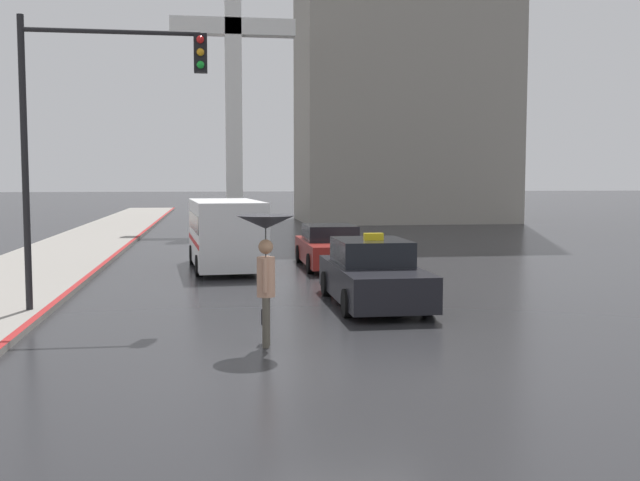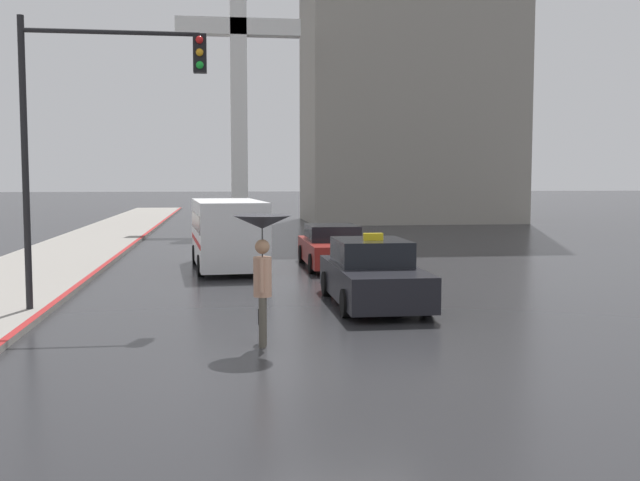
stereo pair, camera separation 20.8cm
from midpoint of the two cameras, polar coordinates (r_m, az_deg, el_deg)
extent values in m
plane|color=#262628|center=(11.51, 2.57, -9.70)|extent=(300.00, 300.00, 0.00)
cube|color=black|center=(17.04, 4.40, -3.13)|extent=(1.80, 4.67, 0.75)
cube|color=black|center=(17.19, 4.25, -0.86)|extent=(1.58, 2.10, 0.57)
cylinder|color=black|center=(15.89, 8.51, -4.61)|extent=(0.20, 0.60, 0.60)
cylinder|color=black|center=(15.51, 2.40, -4.79)|extent=(0.20, 0.60, 0.60)
cylinder|color=black|center=(18.66, 6.04, -3.19)|extent=(0.20, 0.60, 0.60)
cylinder|color=black|center=(18.33, 0.83, -3.30)|extent=(0.20, 0.60, 0.60)
cube|color=yellow|center=(16.93, 4.42, 0.29)|extent=(0.44, 0.16, 0.16)
cube|color=maroon|center=(24.17, 1.25, -0.84)|extent=(1.80, 4.66, 0.69)
cube|color=black|center=(24.35, 1.17, 0.61)|extent=(1.58, 2.10, 0.50)
cylinder|color=black|center=(22.93, 3.92, -1.69)|extent=(0.20, 0.60, 0.60)
cylinder|color=black|center=(22.66, -0.33, -1.75)|extent=(0.20, 0.60, 0.60)
cylinder|color=black|center=(25.75, 2.64, -0.97)|extent=(0.20, 0.60, 0.60)
cylinder|color=black|center=(25.51, -1.15, -1.02)|extent=(0.20, 0.60, 0.60)
cube|color=white|center=(23.85, -6.78, 0.64)|extent=(2.43, 5.53, 2.01)
cube|color=black|center=(23.83, -6.79, 1.48)|extent=(2.41, 5.11, 0.52)
cube|color=red|center=(23.87, -6.78, 0.02)|extent=(2.43, 5.32, 0.14)
cylinder|color=black|center=(22.44, -3.96, -1.79)|extent=(0.25, 0.64, 0.63)
cylinder|color=black|center=(22.25, -8.81, -1.89)|extent=(0.25, 0.64, 0.63)
cylinder|color=black|center=(25.63, -4.99, -0.98)|extent=(0.25, 0.64, 0.63)
cylinder|color=black|center=(25.46, -9.24, -1.06)|extent=(0.25, 0.64, 0.63)
cylinder|color=#4C473D|center=(12.79, -3.96, -6.26)|extent=(0.14, 0.14, 0.86)
cylinder|color=#4C473D|center=(13.01, -3.88, -6.08)|extent=(0.14, 0.14, 0.86)
cylinder|color=tan|center=(12.78, -3.94, -2.78)|extent=(0.35, 0.35, 0.68)
sphere|color=#997051|center=(12.72, -3.95, -0.47)|extent=(0.25, 0.25, 0.25)
cylinder|color=tan|center=(12.58, -4.01, -2.66)|extent=(0.08, 0.08, 0.58)
cylinder|color=tan|center=(12.97, -3.87, -2.44)|extent=(0.08, 0.08, 0.58)
cone|color=#232328|center=(12.69, -3.96, 1.41)|extent=(1.00, 1.00, 0.23)
cylinder|color=black|center=(12.71, -3.95, -0.15)|extent=(0.02, 0.02, 0.69)
cube|color=#262628|center=(13.17, -4.05, -5.76)|extent=(0.12, 0.19, 0.28)
cylinder|color=black|center=(16.72, -21.21, 5.22)|extent=(0.14, 0.14, 6.20)
cylinder|color=black|center=(16.66, -15.24, 15.07)|extent=(3.62, 0.10, 0.10)
cube|color=black|center=(16.46, -8.77, 13.89)|extent=(0.28, 0.28, 0.80)
sphere|color=red|center=(16.35, -8.80, 14.88)|extent=(0.16, 0.16, 0.16)
sphere|color=orange|center=(16.31, -8.78, 13.98)|extent=(0.16, 0.16, 0.16)
sphere|color=green|center=(16.27, -8.77, 13.08)|extent=(0.16, 0.16, 0.16)
cube|color=white|center=(42.20, -6.07, 11.33)|extent=(0.90, 0.90, 15.42)
cube|color=white|center=(42.72, -6.11, 15.85)|extent=(6.78, 0.90, 0.90)
camera|label=1|loc=(0.10, -89.66, 0.03)|focal=42.00mm
camera|label=2|loc=(0.10, 90.34, -0.03)|focal=42.00mm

